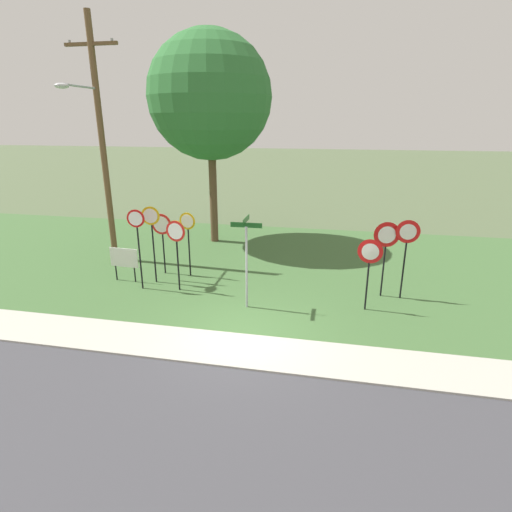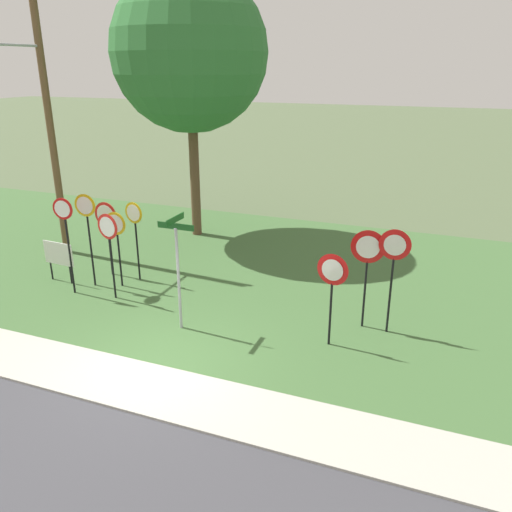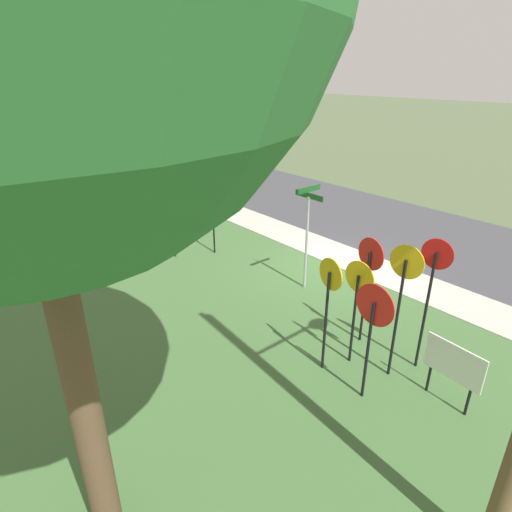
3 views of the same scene
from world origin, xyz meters
name	(u,v)px [view 2 (image 2 of 3)]	position (x,y,z in m)	size (l,w,h in m)	color
ground_plane	(156,366)	(0.00, 0.00, 0.00)	(160.00, 160.00, 0.00)	#4C5B3D
sidewalk_strip	(135,385)	(0.00, -0.80, 0.03)	(44.00, 1.60, 0.06)	#ADAA9E
grass_median	(255,270)	(0.00, 6.00, 0.02)	(44.00, 12.00, 0.04)	#3D6033
stop_sign_near_left	(135,225)	(-3.02, 3.97, 1.79)	(0.63, 0.13, 2.45)	black
stop_sign_near_right	(87,221)	(-4.02, 3.09, 2.05)	(0.65, 0.11, 2.80)	black
stop_sign_far_left	(107,222)	(-4.07, 4.01, 1.75)	(0.78, 0.10, 2.34)	black
stop_sign_far_center	(66,227)	(-4.23, 2.44, 2.03)	(0.60, 0.12, 2.82)	black
stop_sign_far_right	(117,234)	(-3.24, 3.35, 1.69)	(0.67, 0.09, 2.29)	black
stop_sign_center_tall	(109,238)	(-2.91, 2.57, 1.84)	(0.70, 0.14, 2.47)	black
yield_sign_near_left	(332,279)	(3.34, 2.24, 1.74)	(0.74, 0.14, 2.28)	black
yield_sign_near_right	(367,256)	(3.92, 3.42, 1.96)	(0.83, 0.13, 2.55)	black
yield_sign_far_left	(394,257)	(4.53, 3.36, 2.03)	(0.75, 0.10, 2.66)	black
street_name_post	(178,263)	(-0.31, 1.73, 1.77)	(0.96, 0.82, 2.91)	#9EA0A8
utility_pole	(44,104)	(-6.83, 5.04, 5.08)	(2.10, 2.41, 9.37)	brown
notice_board	(59,256)	(-5.15, 3.00, 0.87)	(1.10, 0.10, 1.25)	black
oak_tree_left	(190,53)	(-3.49, 8.70, 6.64)	(5.50, 5.50, 9.37)	brown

